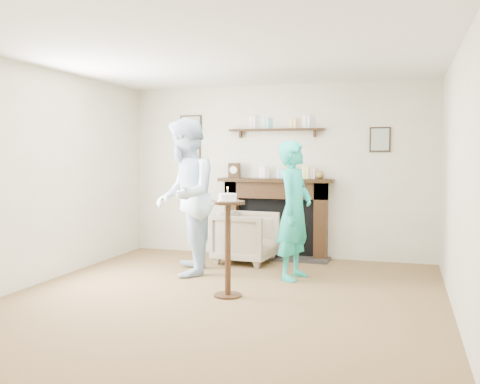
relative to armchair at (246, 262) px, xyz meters
name	(u,v)px	position (x,y,z in m)	size (l,w,h in m)	color
ground	(222,299)	(0.30, -1.90, 0.00)	(5.00, 5.00, 0.00)	brown
room_shell	(241,143)	(0.30, -1.21, 1.62)	(4.54, 5.02, 2.52)	beige
armchair	(246,262)	(0.00, 0.00, 0.00)	(0.75, 0.77, 0.70)	gray
man	(185,274)	(-0.52, -0.93, 0.00)	(0.94, 0.74, 1.94)	#A3B4CC
woman	(294,279)	(0.83, -0.77, 0.00)	(0.60, 0.40, 1.65)	#1FB5A2
pedestal_table	(228,229)	(0.32, -1.77, 0.71)	(0.36, 0.36, 1.16)	black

